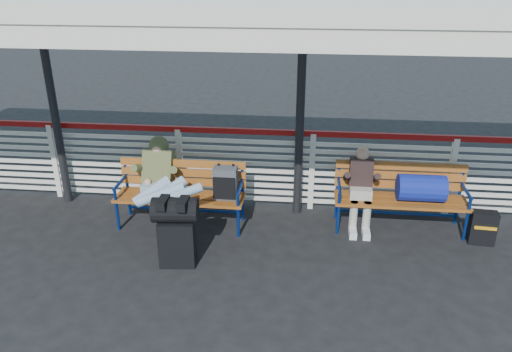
# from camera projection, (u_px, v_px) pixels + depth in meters

# --- Properties ---
(ground) EXTENTS (60.00, 60.00, 0.00)m
(ground) POSITION_uv_depth(u_px,v_px,m) (145.00, 270.00, 6.12)
(ground) COLOR black
(ground) RESTS_ON ground
(fence) EXTENTS (12.08, 0.08, 1.24)m
(fence) POSITION_uv_depth(u_px,v_px,m) (180.00, 163.00, 7.59)
(fence) COLOR silver
(fence) RESTS_ON ground
(canopy) EXTENTS (12.60, 3.60, 3.16)m
(canopy) POSITION_uv_depth(u_px,v_px,m) (145.00, 3.00, 5.70)
(canopy) COLOR silver
(canopy) RESTS_ON ground
(luggage_stack) EXTENTS (0.57, 0.35, 0.91)m
(luggage_stack) POSITION_uv_depth(u_px,v_px,m) (176.00, 229.00, 6.05)
(luggage_stack) COLOR black
(luggage_stack) RESTS_ON ground
(bench_left) EXTENTS (1.80, 0.56, 0.92)m
(bench_left) POSITION_uv_depth(u_px,v_px,m) (194.00, 186.00, 6.96)
(bench_left) COLOR #955A1C
(bench_left) RESTS_ON ground
(bench_right) EXTENTS (1.80, 0.56, 0.92)m
(bench_right) POSITION_uv_depth(u_px,v_px,m) (412.00, 189.00, 6.83)
(bench_right) COLOR #955A1C
(bench_right) RESTS_ON ground
(traveler_man) EXTENTS (0.94, 1.64, 0.77)m
(traveler_man) POSITION_uv_depth(u_px,v_px,m) (163.00, 186.00, 6.62)
(traveler_man) COLOR #9BB3D1
(traveler_man) RESTS_ON ground
(companion_person) EXTENTS (0.32, 0.66, 1.15)m
(companion_person) POSITION_uv_depth(u_px,v_px,m) (361.00, 188.00, 6.90)
(companion_person) COLOR #AAA89A
(companion_person) RESTS_ON ground
(suitcase_side) EXTENTS (0.35, 0.23, 0.46)m
(suitcase_side) POSITION_uv_depth(u_px,v_px,m) (483.00, 228.00, 6.62)
(suitcase_side) COLOR black
(suitcase_side) RESTS_ON ground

